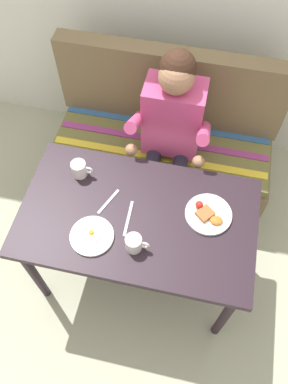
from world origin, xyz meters
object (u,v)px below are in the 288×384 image
(couch, at_px, (163,148))
(fork, at_px, (108,202))
(table, at_px, (138,223))
(knife, at_px, (128,218))
(plate_breakfast, at_px, (208,214))
(coffee_mug_second, at_px, (134,243))
(person, at_px, (171,129))
(plate_eggs, at_px, (92,236))
(coffee_mug, at_px, (79,169))

(couch, height_order, fork, couch)
(table, distance_m, knife, 0.10)
(plate_breakfast, xyz_separation_m, coffee_mug_second, (-0.32, -0.25, 0.03))
(table, height_order, person, person)
(couch, height_order, plate_eggs, couch)
(table, xyz_separation_m, couch, (0.00, 0.76, -0.32))
(plate_eggs, bearing_deg, fork, 82.64)
(table, bearing_deg, plate_eggs, -139.96)
(coffee_mug_second, bearing_deg, plate_breakfast, 37.84)
(couch, distance_m, person, 0.45)
(table, height_order, knife, knife)
(plate_eggs, bearing_deg, coffee_mug_second, -2.72)
(coffee_mug, bearing_deg, knife, -33.55)
(plate_eggs, xyz_separation_m, coffee_mug, (-0.17, 0.34, 0.04))
(coffee_mug, relative_size, coffee_mug_second, 1.00)
(coffee_mug_second, xyz_separation_m, knife, (-0.06, 0.14, -0.04))
(person, height_order, coffee_mug_second, person)
(coffee_mug_second, bearing_deg, knife, 114.10)
(coffee_mug, bearing_deg, table, -27.11)
(person, distance_m, plate_eggs, 0.79)
(table, bearing_deg, coffee_mug_second, -82.31)
(plate_breakfast, height_order, coffee_mug, coffee_mug)
(plate_breakfast, xyz_separation_m, knife, (-0.39, -0.11, -0.01))
(coffee_mug, xyz_separation_m, coffee_mug_second, (0.38, -0.35, -0.00))
(coffee_mug_second, xyz_separation_m, fork, (-0.19, 0.22, -0.04))
(person, bearing_deg, coffee_mug, -135.74)
(couch, bearing_deg, person, -70.64)
(knife, bearing_deg, plate_breakfast, 13.40)
(coffee_mug_second, distance_m, fork, 0.29)
(table, distance_m, plate_breakfast, 0.37)
(plate_breakfast, relative_size, coffee_mug, 2.00)
(coffee_mug, bearing_deg, plate_breakfast, -8.42)
(table, height_order, fork, fork)
(couch, relative_size, knife, 7.20)
(plate_eggs, height_order, fork, plate_eggs)
(table, height_order, couch, couch)
(fork, bearing_deg, couch, 99.77)
(plate_breakfast, relative_size, coffee_mug_second, 2.00)
(coffee_mug_second, bearing_deg, coffee_mug, 137.04)
(person, xyz_separation_m, plate_eggs, (-0.25, -0.75, -0.00))
(plate_breakfast, relative_size, plate_eggs, 1.10)
(table, bearing_deg, coffee_mug, 152.89)
(plate_breakfast, bearing_deg, coffee_mug, 171.58)
(plate_breakfast, bearing_deg, couch, 116.68)
(plate_eggs, bearing_deg, knife, 41.90)
(coffee_mug, distance_m, coffee_mug_second, 0.52)
(table, xyz_separation_m, coffee_mug_second, (0.02, -0.17, 0.13))
(plate_breakfast, distance_m, plate_eggs, 0.59)
(couch, height_order, coffee_mug, couch)
(person, distance_m, knife, 0.62)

